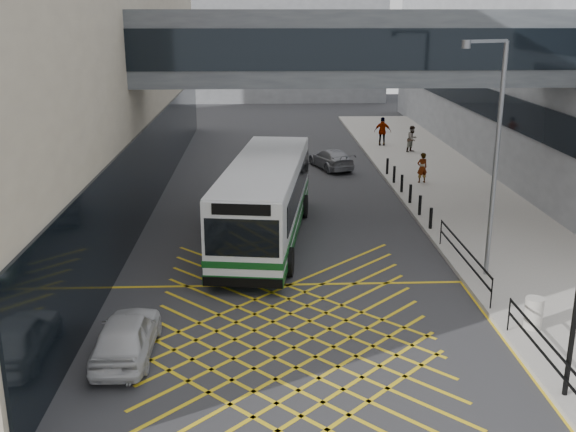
{
  "coord_description": "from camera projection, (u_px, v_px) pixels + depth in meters",
  "views": [
    {
      "loc": [
        -0.85,
        -16.72,
        8.88
      ],
      "look_at": [
        0.0,
        4.0,
        2.6
      ],
      "focal_mm": 42.0,
      "sensor_mm": 36.0,
      "label": 1
    }
  ],
  "objects": [
    {
      "name": "ground",
      "position": [
        294.0,
        348.0,
        18.6
      ],
      "size": [
        120.0,
        120.0,
        0.0
      ],
      "primitive_type": "plane",
      "color": "#333335"
    },
    {
      "name": "building_far",
      "position": [
        249.0,
        11.0,
        73.29
      ],
      "size": [
        28.0,
        16.0,
        18.0
      ],
      "primitive_type": "cube",
      "color": "gray",
      "rests_on": "ground"
    },
    {
      "name": "skybridge",
      "position": [
        352.0,
        47.0,
        28.02
      ],
      "size": [
        20.0,
        4.1,
        3.0
      ],
      "color": "#4A4F55",
      "rests_on": "ground"
    },
    {
      "name": "pavement",
      "position": [
        461.0,
        198.0,
        33.27
      ],
      "size": [
        6.0,
        54.0,
        0.16
      ],
      "primitive_type": "cube",
      "color": "#A7A299",
      "rests_on": "ground"
    },
    {
      "name": "box_junction",
      "position": [
        294.0,
        348.0,
        18.6
      ],
      "size": [
        12.0,
        9.0,
        0.01
      ],
      "color": "gold",
      "rests_on": "ground"
    },
    {
      "name": "bus",
      "position": [
        266.0,
        198.0,
        26.98
      ],
      "size": [
        4.24,
        11.84,
        3.25
      ],
      "rotation": [
        0.0,
        0.0,
        -0.14
      ],
      "color": "silver",
      "rests_on": "ground"
    },
    {
      "name": "car_white",
      "position": [
        126.0,
        335.0,
        17.96
      ],
      "size": [
        1.66,
        3.99,
        1.26
      ],
      "primitive_type": "imported",
      "rotation": [
        0.0,
        0.0,
        3.13
      ],
      "color": "silver",
      "rests_on": "ground"
    },
    {
      "name": "car_dark",
      "position": [
        232.0,
        204.0,
        30.16
      ],
      "size": [
        2.5,
        4.33,
        1.27
      ],
      "primitive_type": "imported",
      "rotation": [
        0.0,
        0.0,
        2.91
      ],
      "color": "black",
      "rests_on": "ground"
    },
    {
      "name": "car_silver",
      "position": [
        331.0,
        158.0,
        39.82
      ],
      "size": [
        2.78,
        4.29,
        1.24
      ],
      "primitive_type": "imported",
      "rotation": [
        0.0,
        0.0,
        3.44
      ],
      "color": "gray",
      "rests_on": "ground"
    },
    {
      "name": "street_lamp",
      "position": [
        493.0,
        147.0,
        22.05
      ],
      "size": [
        1.74,
        0.87,
        7.92
      ],
      "rotation": [
        0.0,
        0.0,
        0.38
      ],
      "color": "slate",
      "rests_on": "pavement"
    },
    {
      "name": "litter_bin",
      "position": [
        534.0,
        313.0,
        19.31
      ],
      "size": [
        0.53,
        0.53,
        0.92
      ],
      "primitive_type": "cylinder",
      "color": "#ADA89E",
      "rests_on": "pavement"
    },
    {
      "name": "kerb_railings",
      "position": [
        495.0,
        289.0,
        20.28
      ],
      "size": [
        0.05,
        12.54,
        1.0
      ],
      "color": "black",
      "rests_on": "pavement"
    },
    {
      "name": "bollards",
      "position": [
        406.0,
        188.0,
        33.01
      ],
      "size": [
        0.14,
        10.14,
        0.9
      ],
      "color": "black",
      "rests_on": "pavement"
    },
    {
      "name": "pedestrian_a",
      "position": [
        422.0,
        168.0,
        35.81
      ],
      "size": [
        0.73,
        0.6,
        1.61
      ],
      "primitive_type": "imported",
      "rotation": [
        0.0,
        0.0,
        3.39
      ],
      "color": "gray",
      "rests_on": "pavement"
    },
    {
      "name": "pedestrian_b",
      "position": [
        412.0,
        139.0,
        43.73
      ],
      "size": [
        0.94,
        0.9,
        1.69
      ],
      "primitive_type": "imported",
      "rotation": [
        0.0,
        0.0,
        0.69
      ],
      "color": "gray",
      "rests_on": "pavement"
    },
    {
      "name": "pedestrian_c",
      "position": [
        383.0,
        131.0,
        45.8
      ],
      "size": [
        1.22,
        0.75,
        1.92
      ],
      "primitive_type": "imported",
      "rotation": [
        0.0,
        0.0,
        2.95
      ],
      "color": "gray",
      "rests_on": "pavement"
    }
  ]
}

